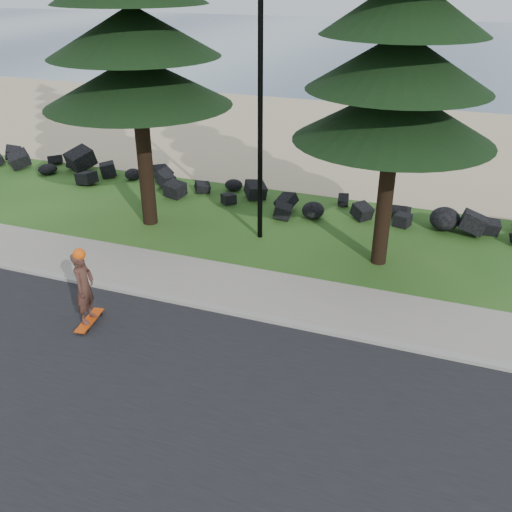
# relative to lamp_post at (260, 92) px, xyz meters

# --- Properties ---
(ground) EXTENTS (160.00, 160.00, 0.00)m
(ground) POSITION_rel_lamp_post_xyz_m (0.00, -3.20, -4.13)
(ground) COLOR #245019
(ground) RESTS_ON ground
(road) EXTENTS (160.00, 7.00, 0.02)m
(road) POSITION_rel_lamp_post_xyz_m (0.00, -7.70, -4.12)
(road) COLOR black
(road) RESTS_ON ground
(kerb) EXTENTS (160.00, 0.20, 0.10)m
(kerb) POSITION_rel_lamp_post_xyz_m (0.00, -4.10, -4.08)
(kerb) COLOR #A4A093
(kerb) RESTS_ON ground
(sidewalk) EXTENTS (160.00, 2.00, 0.08)m
(sidewalk) POSITION_rel_lamp_post_xyz_m (0.00, -3.00, -4.09)
(sidewalk) COLOR gray
(sidewalk) RESTS_ON ground
(beach_sand) EXTENTS (160.00, 15.00, 0.01)m
(beach_sand) POSITION_rel_lamp_post_xyz_m (0.00, 11.30, -4.13)
(beach_sand) COLOR tan
(beach_sand) RESTS_ON ground
(ocean) EXTENTS (160.00, 58.00, 0.01)m
(ocean) POSITION_rel_lamp_post_xyz_m (0.00, 47.80, -4.13)
(ocean) COLOR #3D5975
(ocean) RESTS_ON ground
(seawall_boulders) EXTENTS (60.00, 2.40, 1.10)m
(seawall_boulders) POSITION_rel_lamp_post_xyz_m (0.00, 2.40, -4.13)
(seawall_boulders) COLOR black
(seawall_boulders) RESTS_ON ground
(lamp_post) EXTENTS (0.25, 0.14, 8.14)m
(lamp_post) POSITION_rel_lamp_post_xyz_m (0.00, 0.00, 0.00)
(lamp_post) COLOR black
(lamp_post) RESTS_ON ground
(skateboarder) EXTENTS (0.48, 1.01, 1.83)m
(skateboarder) POSITION_rel_lamp_post_xyz_m (-1.98, -5.56, -3.21)
(skateboarder) COLOR #D9450C
(skateboarder) RESTS_ON ground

